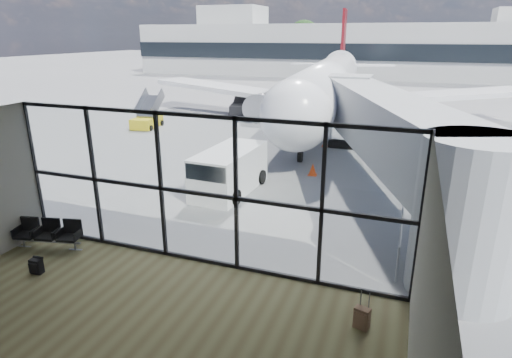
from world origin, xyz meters
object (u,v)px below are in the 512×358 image
Objects in this scene: suitcase at (362,318)px; service_van at (228,171)px; mobile_stairs at (147,121)px; belt_loader at (239,109)px; airliner at (328,83)px; seating_row at (50,232)px; backpack at (36,266)px.

service_van is at bearing 146.65° from suitcase.
suitcase is at bearing -52.63° from mobile_stairs.
service_van is at bearing -84.21° from belt_loader.
airliner reaches higher than belt_loader.
belt_loader reaches higher than suitcase.
airliner reaches higher than seating_row.
service_van reaches higher than suitcase.
airliner is at bearing 90.89° from service_van.
suitcase is at bearing -82.43° from airliner.
airliner is 19.14m from service_van.
mobile_stairs reaches higher than suitcase.
suitcase reaches higher than backpack.
suitcase is at bearing -0.11° from backpack.
airliner reaches higher than suitcase.
service_van is at bearing -50.62° from mobile_stairs.
seating_row is 0.67× the size of mobile_stairs.
belt_loader reaches higher than seating_row.
airliner is (2.99, 27.12, 2.55)m from backpack.
mobile_stairs is at bearing -148.11° from airliner.
backpack is 0.15× the size of mobile_stairs.
seating_row is 1.69m from backpack.
service_van reaches higher than seating_row.
mobile_stairs is (-11.50, -8.73, -2.27)m from airliner.
suitcase is (9.02, 0.73, 0.05)m from backpack.
suitcase is at bearing -17.14° from seating_row.
backpack is 20.27m from mobile_stairs.
mobile_stairs is (-4.48, -6.88, -0.06)m from belt_loader.
service_van is 18.39m from belt_loader.
backpack is 27.41m from airliner.
service_van is at bearing 50.26° from seating_row.
airliner reaches higher than mobile_stairs.
seating_row is 24.06m from belt_loader.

